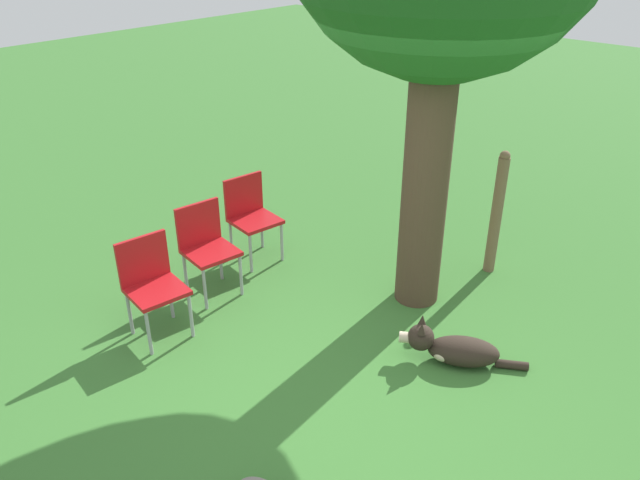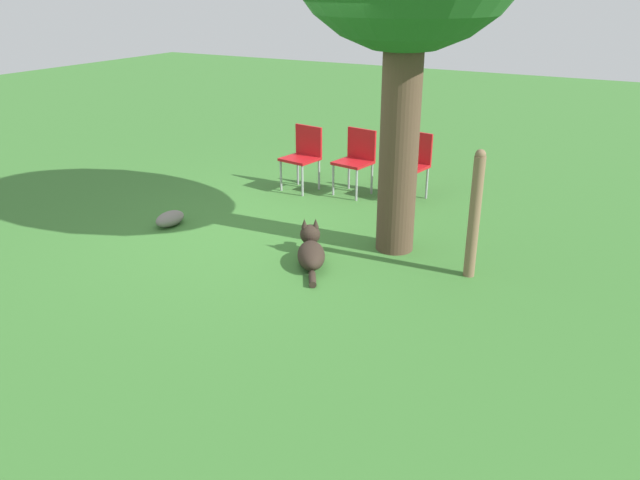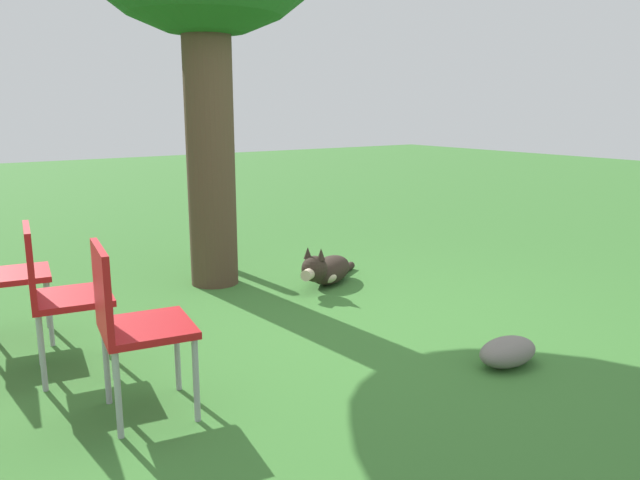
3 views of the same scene
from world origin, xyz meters
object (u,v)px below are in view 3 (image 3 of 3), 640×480
object	(u,v)px
dog	(327,270)
red_chair_1	(55,288)
fence_post	(198,195)
red_chair_0	(130,317)

from	to	relation	value
dog	red_chair_1	world-z (taller)	red_chair_1
fence_post	red_chair_0	bearing A→B (deg)	-119.82
dog	fence_post	world-z (taller)	fence_post
dog	red_chair_1	bearing A→B (deg)	-16.72
fence_post	red_chair_0	world-z (taller)	fence_post
dog	fence_post	distance (m)	1.66
dog	fence_post	size ratio (longest dim) A/B	0.72
fence_post	red_chair_1	distance (m)	2.77
dog	fence_post	bearing A→B (deg)	-103.69
dog	red_chair_0	world-z (taller)	red_chair_0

